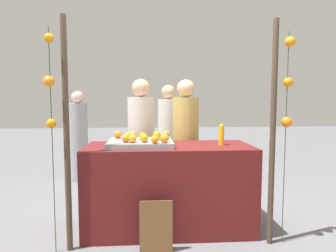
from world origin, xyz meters
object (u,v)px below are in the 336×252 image
object	(u,v)px
orange_0	(166,134)
vendor_right	(186,149)
chalkboard_sign	(156,227)
stall_counter	(169,187)
juice_bottle	(221,135)
orange_1	(132,138)
vendor_left	(141,150)

from	to	relation	value
orange_0	vendor_right	bearing A→B (deg)	54.97
chalkboard_sign	orange_0	bearing A→B (deg)	79.01
chalkboard_sign	vendor_right	distance (m)	1.32
orange_0	chalkboard_sign	bearing A→B (deg)	-100.99
stall_counter	vendor_right	bearing A→B (deg)	66.52
juice_bottle	chalkboard_sign	size ratio (longest dim) A/B	0.45
orange_0	orange_1	world-z (taller)	orange_1
orange_1	juice_bottle	bearing A→B (deg)	9.69
chalkboard_sign	vendor_left	xyz separation A→B (m)	(-0.16, 1.14, 0.55)
juice_bottle	stall_counter	bearing A→B (deg)	178.37
stall_counter	chalkboard_sign	distance (m)	0.59
juice_bottle	vendor_right	bearing A→B (deg)	117.22
orange_1	juice_bottle	xyz separation A→B (m)	(0.97, 0.17, 0.01)
orange_0	juice_bottle	world-z (taller)	juice_bottle
vendor_left	chalkboard_sign	bearing A→B (deg)	-82.19
juice_bottle	vendor_right	size ratio (longest dim) A/B	0.14
vendor_left	vendor_right	distance (m)	0.58
stall_counter	orange_0	xyz separation A→B (m)	(-0.02, 0.20, 0.57)
orange_0	juice_bottle	size ratio (longest dim) A/B	0.35
stall_counter	orange_1	xyz separation A→B (m)	(-0.39, -0.18, 0.57)
stall_counter	orange_1	size ratio (longest dim) A/B	21.01
orange_1	vendor_right	size ratio (longest dim) A/B	0.05
orange_1	juice_bottle	world-z (taller)	juice_bottle
vendor_right	orange_1	bearing A→B (deg)	-129.69
stall_counter	orange_0	bearing A→B (deg)	95.26
stall_counter	chalkboard_sign	world-z (taller)	stall_counter
orange_0	chalkboard_sign	size ratio (longest dim) A/B	0.16
vendor_left	vendor_right	bearing A→B (deg)	-1.20
orange_0	vendor_right	size ratio (longest dim) A/B	0.05
juice_bottle	chalkboard_sign	world-z (taller)	juice_bottle
stall_counter	vendor_right	distance (m)	0.73
orange_1	vendor_left	size ratio (longest dim) A/B	0.05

